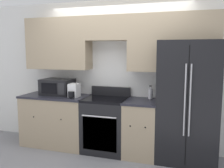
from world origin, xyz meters
The scene contains 9 objects.
ground_plane centered at (0.00, 0.00, 0.00)m, with size 12.00×12.00×0.00m, color gray.
wall_back centered at (0.01, 0.58, 1.54)m, with size 8.00×0.39×2.60m.
lower_cabinets_left centered at (-1.07, 0.31, 0.46)m, with size 1.21×0.64×0.92m.
lower_cabinets_right centered at (0.51, 0.31, 0.46)m, with size 0.54×0.64×0.92m.
oven_range centered at (-0.11, 0.31, 0.47)m, with size 0.72×0.65×1.08m.
refrigerator centered at (1.22, 0.36, 0.94)m, with size 0.90×0.75×1.87m.
microwave centered at (-1.07, 0.38, 1.06)m, with size 0.55×0.42×0.29m.
bottle centered at (0.61, 0.50, 1.01)m, with size 0.07×0.07×0.23m.
electric_kettle centered at (-0.67, 0.23, 1.03)m, with size 0.16×0.26×0.24m.
Camera 1 is at (1.27, -3.60, 1.72)m, focal length 40.00 mm.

